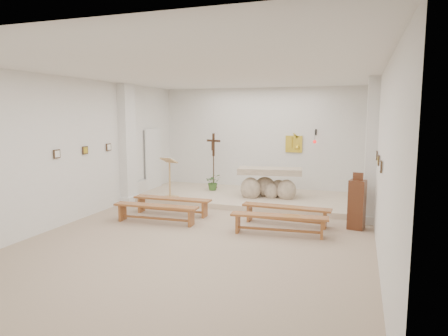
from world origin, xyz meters
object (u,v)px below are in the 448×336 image
(altar, at_px, (269,185))
(bench_left_front, at_px, (172,202))
(bench_right_front, at_px, (286,211))
(bench_right_second, at_px, (279,220))
(bench_left_second, at_px, (156,209))
(crucifix_stand, at_px, (213,157))
(lectern, at_px, (169,177))
(donation_pedestal, at_px, (357,204))

(altar, height_order, bench_left_front, altar)
(bench_right_front, height_order, bench_right_second, same)
(altar, height_order, bench_right_second, altar)
(bench_left_second, bearing_deg, crucifix_stand, 87.59)
(lectern, relative_size, bench_right_front, 0.58)
(bench_left_front, xyz_separation_m, bench_left_second, (0.00, -0.89, 0.00))
(crucifix_stand, bearing_deg, lectern, -89.51)
(bench_right_front, bearing_deg, crucifix_stand, 135.65)
(lectern, distance_m, crucifix_stand, 2.09)
(lectern, xyz_separation_m, bench_left_front, (0.71, -1.27, -0.43))
(bench_left_front, height_order, bench_right_front, same)
(bench_left_front, xyz_separation_m, bench_right_second, (3.01, -0.89, 0.00))
(crucifix_stand, height_order, bench_left_front, crucifix_stand)
(bench_right_front, bearing_deg, lectern, 163.29)
(donation_pedestal, bearing_deg, bench_right_second, -135.45)
(lectern, relative_size, bench_left_second, 0.58)
(bench_left_front, bearing_deg, bench_right_second, -17.22)
(altar, relative_size, bench_right_second, 0.92)
(donation_pedestal, xyz_separation_m, bench_right_second, (-1.59, -1.05, -0.24))
(donation_pedestal, distance_m, bench_left_second, 4.73)
(crucifix_stand, xyz_separation_m, bench_left_second, (0.02, -4.08, -0.88))
(lectern, bearing_deg, donation_pedestal, 2.77)
(donation_pedestal, height_order, bench_right_second, donation_pedestal)
(donation_pedestal, bearing_deg, bench_right_front, -163.02)
(donation_pedestal, distance_m, bench_left_front, 4.61)
(bench_left_front, bearing_deg, donation_pedestal, 1.29)
(bench_right_front, relative_size, bench_right_second, 0.99)
(crucifix_stand, bearing_deg, bench_right_second, -33.25)
(lectern, bearing_deg, crucifix_stand, 84.84)
(crucifix_stand, distance_m, bench_right_second, 5.16)
(altar, height_order, crucifix_stand, crucifix_stand)
(lectern, distance_m, bench_right_front, 3.95)
(lectern, height_order, crucifix_stand, crucifix_stand)
(altar, xyz_separation_m, bench_right_second, (0.93, -3.19, -0.19))
(altar, relative_size, bench_right_front, 0.92)
(lectern, bearing_deg, bench_right_front, -4.34)
(crucifix_stand, bearing_deg, donation_pedestal, -13.05)
(altar, xyz_separation_m, crucifix_stand, (-2.10, 0.89, 0.69))
(donation_pedestal, height_order, bench_left_front, donation_pedestal)
(altar, xyz_separation_m, lectern, (-2.79, -1.03, 0.24))
(bench_left_front, bearing_deg, crucifix_stand, 89.60)
(bench_left_second, distance_m, bench_right_second, 3.01)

